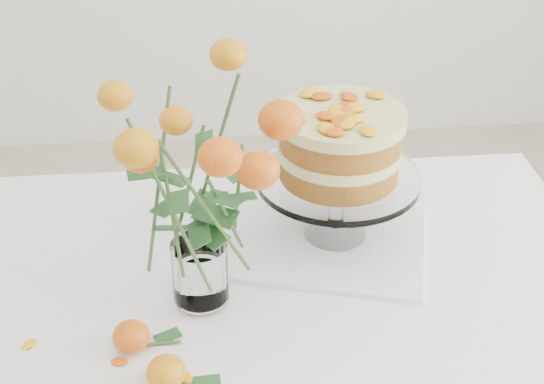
% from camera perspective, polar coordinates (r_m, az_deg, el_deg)
% --- Properties ---
extents(table, '(1.43, 0.93, 0.76)m').
position_cam_1_polar(table, '(1.30, -5.29, -11.76)').
color(table, tan).
rests_on(table, ground).
extents(napkin, '(0.40, 0.40, 0.01)m').
position_cam_1_polar(napkin, '(1.40, 4.75, -3.29)').
color(napkin, white).
rests_on(napkin, table).
extents(cake_stand, '(0.29, 0.29, 0.26)m').
position_cam_1_polar(cake_stand, '(1.30, 5.10, 3.10)').
color(cake_stand, white).
rests_on(cake_stand, napkin).
extents(rose_vase, '(0.36, 0.36, 0.45)m').
position_cam_1_polar(rose_vase, '(1.11, -5.99, 2.35)').
color(rose_vase, white).
rests_on(rose_vase, table).
extents(loose_rose_near, '(0.10, 0.06, 0.05)m').
position_cam_1_polar(loose_rose_near, '(1.12, -7.96, -13.30)').
color(loose_rose_near, orange).
rests_on(loose_rose_near, table).
extents(loose_rose_far, '(0.10, 0.06, 0.05)m').
position_cam_1_polar(loose_rose_far, '(1.18, -10.54, -10.65)').
color(loose_rose_far, '#C73B09').
rests_on(loose_rose_far, table).
extents(stray_petal_a, '(0.03, 0.02, 0.00)m').
position_cam_1_polar(stray_petal_a, '(1.18, -11.43, -12.43)').
color(stray_petal_a, '#FCAF0F').
rests_on(stray_petal_a, table).
extents(stray_petal_b, '(0.03, 0.02, 0.00)m').
position_cam_1_polar(stray_petal_b, '(1.14, -6.45, -13.69)').
color(stray_petal_b, '#FCAF0F').
rests_on(stray_petal_b, table).
extents(stray_petal_d, '(0.03, 0.02, 0.00)m').
position_cam_1_polar(stray_petal_d, '(1.24, -17.81, -10.86)').
color(stray_petal_d, '#FCAF0F').
rests_on(stray_petal_d, table).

